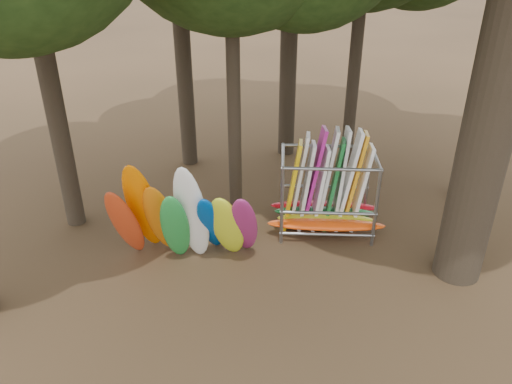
{
  "coord_description": "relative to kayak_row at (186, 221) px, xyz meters",
  "views": [
    {
      "loc": [
        -0.07,
        -9.91,
        7.44
      ],
      "look_at": [
        -0.64,
        1.5,
        1.4
      ],
      "focal_mm": 35.0,
      "sensor_mm": 36.0,
      "label": 1
    }
  ],
  "objects": [
    {
      "name": "kayak_row",
      "position": [
        0.0,
        0.0,
        0.0
      ],
      "size": [
        3.57,
        1.89,
        3.1
      ],
      "color": "#AF3214",
      "rests_on": "ground"
    },
    {
      "name": "storage_rack",
      "position": [
        3.51,
        1.83,
        -0.18
      ],
      "size": [
        3.16,
        1.56,
        2.89
      ],
      "color": "slate",
      "rests_on": "ground"
    },
    {
      "name": "ground",
      "position": [
        2.27,
        -0.23,
        -1.24
      ],
      "size": [
        120.0,
        120.0,
        0.0
      ],
      "primitive_type": "plane",
      "color": "#47331E",
      "rests_on": "ground"
    }
  ]
}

